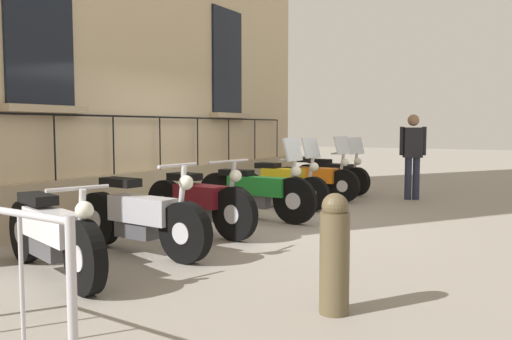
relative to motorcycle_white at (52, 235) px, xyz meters
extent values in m
plane|color=gray|center=(0.23, 3.74, -0.41)|extent=(60.00, 60.00, 0.00)
cube|color=tan|center=(-1.76, 3.74, -0.04)|extent=(0.20, 10.66, 0.74)
cube|color=black|center=(-1.82, 6.09, 2.44)|extent=(0.06, 1.09, 2.17)
cube|color=tan|center=(-1.74, 6.09, 1.31)|extent=(0.24, 1.29, 0.10)
cube|color=black|center=(-1.82, 1.40, 2.44)|extent=(0.06, 1.09, 2.17)
cube|color=tan|center=(-1.74, 1.40, 1.31)|extent=(0.24, 1.29, 0.10)
cube|color=black|center=(-1.72, 3.74, 1.23)|extent=(0.03, 8.96, 0.03)
cylinder|color=black|center=(-1.72, 1.50, 0.78)|extent=(0.02, 0.02, 0.91)
cylinder|color=black|center=(-1.72, 2.62, 0.78)|extent=(0.02, 0.02, 0.91)
cylinder|color=black|center=(-1.72, 3.74, 0.78)|extent=(0.02, 0.02, 0.91)
cylinder|color=black|center=(-1.72, 4.86, 0.78)|extent=(0.02, 0.02, 0.91)
cylinder|color=black|center=(-1.72, 5.98, 0.78)|extent=(0.02, 0.02, 0.91)
cylinder|color=black|center=(-1.72, 7.10, 0.78)|extent=(0.02, 0.02, 0.91)
cylinder|color=black|center=(-1.72, 8.22, 0.78)|extent=(0.02, 0.02, 0.91)
cylinder|color=black|center=(0.72, -0.25, -0.08)|extent=(0.67, 0.34, 0.67)
cylinder|color=silver|center=(0.72, -0.25, -0.08)|extent=(0.27, 0.22, 0.23)
cylinder|color=black|center=(-0.74, 0.25, -0.08)|extent=(0.67, 0.34, 0.67)
cylinder|color=silver|center=(-0.74, 0.25, -0.08)|extent=(0.27, 0.22, 0.23)
cube|color=silver|center=(0.04, -0.02, 0.11)|extent=(1.02, 0.57, 0.29)
cube|color=#4C4C51|center=(-0.05, 0.02, -0.11)|extent=(0.63, 0.39, 0.23)
cube|color=black|center=(-0.34, 0.11, 0.33)|extent=(0.60, 0.40, 0.10)
cylinder|color=silver|center=(0.68, -0.24, 0.22)|extent=(0.17, 0.11, 0.61)
cylinder|color=silver|center=(0.63, -0.22, 0.52)|extent=(0.22, 0.55, 0.04)
sphere|color=white|center=(0.74, -0.26, 0.34)|extent=(0.16, 0.16, 0.16)
cylinder|color=silver|center=(-0.19, 0.21, -0.23)|extent=(0.87, 0.37, 0.08)
cylinder|color=black|center=(0.83, 1.06, -0.07)|extent=(0.68, 0.21, 0.67)
cylinder|color=silver|center=(0.83, 1.06, -0.07)|extent=(0.25, 0.19, 0.24)
cylinder|color=black|center=(-0.61, 1.22, -0.07)|extent=(0.68, 0.21, 0.67)
cylinder|color=silver|center=(-0.61, 1.22, -0.07)|extent=(0.25, 0.19, 0.24)
cube|color=#B2B2BC|center=(0.16, 1.13, 0.12)|extent=(0.92, 0.35, 0.30)
cube|color=#4C4C51|center=(0.06, 1.15, -0.11)|extent=(0.56, 0.26, 0.24)
cube|color=black|center=(-0.20, 1.17, 0.41)|extent=(0.53, 0.29, 0.10)
cylinder|color=silver|center=(0.78, 1.07, 0.29)|extent=(0.16, 0.08, 0.73)
cylinder|color=silver|center=(0.73, 1.07, 0.65)|extent=(0.10, 0.57, 0.04)
sphere|color=white|center=(0.85, 1.06, 0.47)|extent=(0.16, 0.16, 0.16)
cylinder|color=silver|center=(-0.10, 1.31, -0.23)|extent=(0.82, 0.16, 0.08)
cylinder|color=black|center=(0.71, 2.28, -0.06)|extent=(0.72, 0.24, 0.71)
cylinder|color=silver|center=(0.71, 2.28, -0.06)|extent=(0.27, 0.18, 0.25)
cylinder|color=black|center=(-0.62, 2.53, -0.06)|extent=(0.72, 0.24, 0.71)
cylinder|color=silver|center=(-0.62, 2.53, -0.06)|extent=(0.27, 0.18, 0.25)
cube|color=maroon|center=(0.09, 2.39, 0.13)|extent=(0.82, 0.47, 0.29)
cube|color=#4C4C51|center=(0.00, 2.41, -0.09)|extent=(0.50, 0.35, 0.25)
cube|color=black|center=(-0.22, 2.45, 0.37)|extent=(0.48, 0.37, 0.10)
cylinder|color=silver|center=(0.66, 2.29, 0.28)|extent=(0.17, 0.09, 0.68)
cylinder|color=silver|center=(0.61, 2.30, 0.62)|extent=(0.17, 0.73, 0.04)
sphere|color=white|center=(0.73, 2.28, 0.44)|extent=(0.16, 0.16, 0.16)
cylinder|color=silver|center=(-0.11, 2.62, -0.22)|extent=(0.70, 0.20, 0.08)
cylinder|color=black|center=(0.87, 3.75, -0.05)|extent=(0.72, 0.15, 0.72)
cylinder|color=silver|center=(0.87, 3.75, -0.05)|extent=(0.26, 0.14, 0.25)
cylinder|color=black|center=(-0.57, 3.83, -0.05)|extent=(0.72, 0.15, 0.72)
cylinder|color=silver|center=(-0.57, 3.83, -0.05)|extent=(0.26, 0.14, 0.25)
cube|color=#1E842D|center=(0.20, 3.78, 0.13)|extent=(1.02, 0.30, 0.29)
cube|color=#4C4C51|center=(0.10, 3.79, -0.09)|extent=(0.62, 0.23, 0.25)
cube|color=black|center=(-0.20, 3.81, 0.32)|extent=(0.58, 0.25, 0.10)
cylinder|color=silver|center=(0.82, 3.75, 0.26)|extent=(0.16, 0.07, 0.63)
cylinder|color=silver|center=(0.77, 3.75, 0.57)|extent=(0.07, 0.54, 0.04)
sphere|color=white|center=(0.89, 3.75, 0.39)|extent=(0.16, 0.16, 0.16)
cylinder|color=silver|center=(-0.09, 3.94, -0.21)|extent=(0.91, 0.13, 0.08)
cube|color=silver|center=(0.83, 3.75, 0.72)|extent=(0.15, 0.45, 0.36)
cylinder|color=black|center=(0.62, 5.03, -0.11)|extent=(0.61, 0.16, 0.61)
cylinder|color=silver|center=(0.62, 5.03, -0.11)|extent=(0.22, 0.16, 0.21)
cylinder|color=black|center=(-0.69, 5.11, -0.11)|extent=(0.61, 0.16, 0.61)
cylinder|color=silver|center=(-0.69, 5.11, -0.11)|extent=(0.22, 0.16, 0.21)
cube|color=gold|center=(0.02, 5.06, 0.12)|extent=(0.78, 0.34, 0.38)
cube|color=#4C4C51|center=(-0.08, 5.07, -0.14)|extent=(0.47, 0.26, 0.21)
cube|color=black|center=(-0.30, 5.08, 0.36)|extent=(0.44, 0.29, 0.10)
cylinder|color=silver|center=(0.57, 5.03, 0.22)|extent=(0.16, 0.07, 0.67)
cylinder|color=silver|center=(0.52, 5.03, 0.55)|extent=(0.08, 0.65, 0.04)
sphere|color=white|center=(0.64, 5.02, 0.37)|extent=(0.16, 0.16, 0.16)
cylinder|color=silver|center=(-0.21, 5.24, -0.24)|extent=(0.69, 0.12, 0.08)
cube|color=silver|center=(0.58, 5.03, 0.70)|extent=(0.15, 0.54, 0.36)
cylinder|color=black|center=(0.71, 6.33, -0.09)|extent=(0.66, 0.16, 0.65)
cylinder|color=silver|center=(0.71, 6.33, -0.09)|extent=(0.23, 0.16, 0.23)
cylinder|color=black|center=(-0.57, 6.39, -0.09)|extent=(0.66, 0.16, 0.65)
cylinder|color=silver|center=(-0.57, 6.39, -0.09)|extent=(0.23, 0.16, 0.23)
cube|color=orange|center=(0.12, 6.35, 0.10)|extent=(0.85, 0.37, 0.29)
cube|color=#4C4C51|center=(0.02, 6.36, -0.12)|extent=(0.51, 0.29, 0.23)
cube|color=black|center=(-0.22, 6.37, 0.40)|extent=(0.48, 0.32, 0.10)
cylinder|color=silver|center=(0.66, 6.33, 0.24)|extent=(0.16, 0.07, 0.65)
cylinder|color=silver|center=(0.61, 6.33, 0.56)|extent=(0.07, 0.74, 0.04)
sphere|color=white|center=(0.73, 6.33, 0.38)|extent=(0.16, 0.16, 0.16)
cylinder|color=silver|center=(-0.13, 6.55, -0.23)|extent=(0.75, 0.11, 0.08)
cube|color=silver|center=(0.67, 6.33, 0.71)|extent=(0.15, 0.61, 0.36)
cylinder|color=black|center=(0.60, 7.44, -0.10)|extent=(0.62, 0.26, 0.61)
cylinder|color=silver|center=(0.60, 7.44, -0.10)|extent=(0.24, 0.19, 0.21)
cylinder|color=black|center=(-0.70, 7.76, -0.10)|extent=(0.62, 0.26, 0.61)
cylinder|color=silver|center=(-0.70, 7.76, -0.10)|extent=(0.24, 0.19, 0.21)
cube|color=black|center=(0.00, 7.59, 0.09)|extent=(0.94, 0.50, 0.32)
cube|color=#4C4C51|center=(-0.10, 7.61, -0.13)|extent=(0.58, 0.36, 0.21)
cube|color=black|center=(-0.35, 7.68, 0.29)|extent=(0.55, 0.38, 0.10)
cylinder|color=silver|center=(0.55, 7.45, 0.20)|extent=(0.17, 0.10, 0.63)
cylinder|color=silver|center=(0.51, 7.46, 0.51)|extent=(0.19, 0.64, 0.04)
sphere|color=white|center=(0.62, 7.44, 0.33)|extent=(0.16, 0.16, 0.16)
cylinder|color=silver|center=(-0.22, 7.81, -0.24)|extent=(0.80, 0.27, 0.08)
cube|color=silver|center=(0.56, 7.45, 0.66)|extent=(0.25, 0.55, 0.36)
cylinder|color=#B7B7BF|center=(2.26, -1.74, 0.11)|extent=(0.05, 0.05, 1.05)
cylinder|color=#B7B7BF|center=(1.83, -1.70, 0.19)|extent=(0.02, 0.02, 0.87)
cylinder|color=brown|center=(2.80, 0.38, -0.01)|extent=(0.24, 0.24, 0.81)
sphere|color=brown|center=(2.80, 0.38, 0.44)|extent=(0.21, 0.21, 0.21)
cylinder|color=#23283D|center=(1.71, 7.38, 0.02)|extent=(0.14, 0.14, 0.86)
cylinder|color=#23283D|center=(1.85, 7.45, 0.02)|extent=(0.14, 0.14, 0.86)
cube|color=black|center=(1.78, 7.41, 0.75)|extent=(0.42, 0.35, 0.61)
sphere|color=#8C664C|center=(1.78, 7.41, 1.20)|extent=(0.23, 0.23, 0.23)
cylinder|color=black|center=(1.58, 7.32, 0.78)|extent=(0.09, 0.09, 0.58)
cylinder|color=black|center=(1.98, 7.51, 0.78)|extent=(0.09, 0.09, 0.58)
camera|label=1|loc=(4.28, -3.51, 1.06)|focal=37.31mm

